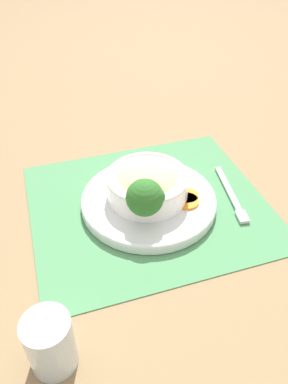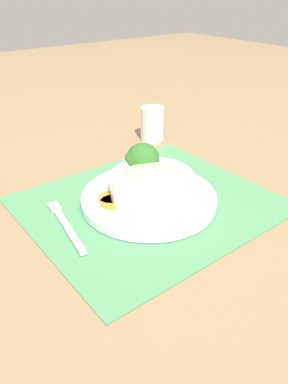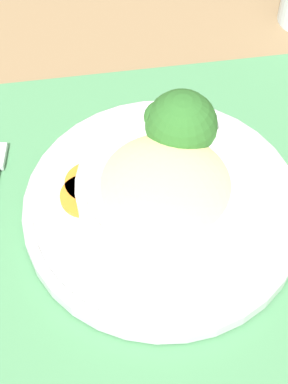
# 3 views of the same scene
# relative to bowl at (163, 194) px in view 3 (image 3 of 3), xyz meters

# --- Properties ---
(ground_plane) EXTENTS (4.00, 4.00, 0.00)m
(ground_plane) POSITION_rel_bowl_xyz_m (0.00, 0.01, -0.05)
(ground_plane) COLOR #8C704C
(placemat) EXTENTS (0.48, 0.42, 0.00)m
(placemat) POSITION_rel_bowl_xyz_m (0.00, 0.01, -0.05)
(placemat) COLOR #4C8C59
(placemat) RESTS_ON ground_plane
(plate) EXTENTS (0.28, 0.28, 0.02)m
(plate) POSITION_rel_bowl_xyz_m (0.00, 0.01, -0.04)
(plate) COLOR silver
(plate) RESTS_ON placemat
(bowl) EXTENTS (0.17, 0.17, 0.06)m
(bowl) POSITION_rel_bowl_xyz_m (0.00, 0.00, 0.00)
(bowl) COLOR white
(bowl) RESTS_ON plate
(broccoli_floret) EXTENTS (0.07, 0.07, 0.09)m
(broccoli_floret) POSITION_rel_bowl_xyz_m (0.03, 0.06, 0.02)
(broccoli_floret) COLOR #759E51
(broccoli_floret) RESTS_ON plate
(carrot_slice_near) EXTENTS (0.05, 0.05, 0.01)m
(carrot_slice_near) POSITION_rel_bowl_xyz_m (-0.07, 0.04, -0.03)
(carrot_slice_near) COLOR orange
(carrot_slice_near) RESTS_ON plate
(carrot_slice_middle) EXTENTS (0.05, 0.05, 0.01)m
(carrot_slice_middle) POSITION_rel_bowl_xyz_m (-0.07, 0.03, -0.03)
(carrot_slice_middle) COLOR orange
(carrot_slice_middle) RESTS_ON plate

